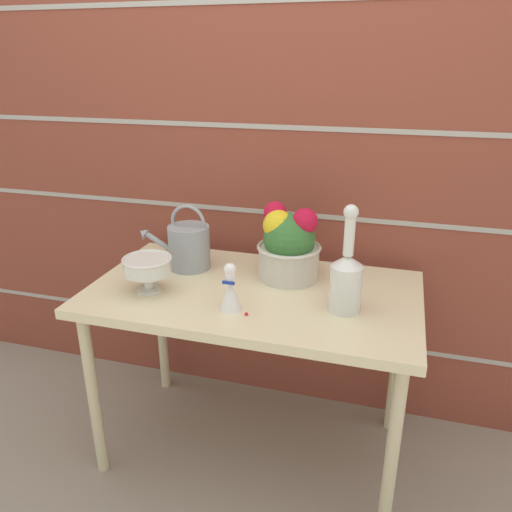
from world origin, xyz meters
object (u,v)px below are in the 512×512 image
at_px(watering_can, 188,246).
at_px(figurine_vase, 230,291).
at_px(crystal_pedestal_bowl, 147,267).
at_px(flower_planter, 288,245).
at_px(glass_decanter, 346,277).

bearing_deg(watering_can, figurine_vase, -46.87).
xyz_separation_m(watering_can, crystal_pedestal_bowl, (-0.05, -0.25, 0.00)).
height_order(watering_can, flower_planter, flower_planter).
bearing_deg(figurine_vase, glass_decanter, 15.86).
distance_m(crystal_pedestal_bowl, glass_decanter, 0.71).
distance_m(crystal_pedestal_bowl, flower_planter, 0.53).
distance_m(watering_can, figurine_vase, 0.42).
distance_m(crystal_pedestal_bowl, figurine_vase, 0.34).
distance_m(watering_can, glass_decanter, 0.69).
bearing_deg(glass_decanter, watering_can, 163.23).
bearing_deg(crystal_pedestal_bowl, glass_decanter, 4.12).
bearing_deg(figurine_vase, crystal_pedestal_bowl, 170.75).
relative_size(watering_can, flower_planter, 1.06).
bearing_deg(flower_planter, watering_can, -178.08).
bearing_deg(figurine_vase, watering_can, 133.13).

